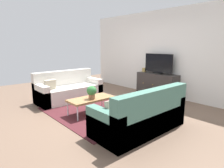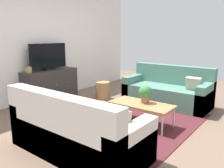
{
  "view_description": "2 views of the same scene",
  "coord_description": "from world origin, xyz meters",
  "px_view_note": "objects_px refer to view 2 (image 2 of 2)",
  "views": [
    {
      "loc": [
        3.66,
        -2.8,
        1.62
      ],
      "look_at": [
        0.0,
        0.39,
        0.64
      ],
      "focal_mm": 31.15,
      "sensor_mm": 36.0,
      "label": 1
    },
    {
      "loc": [
        -3.3,
        -2.17,
        1.53
      ],
      "look_at": [
        0.0,
        0.39,
        0.64
      ],
      "focal_mm": 36.67,
      "sensor_mm": 36.0,
      "label": 2
    }
  ],
  "objects_px": {
    "coffee_table": "(141,105)",
    "couch_left_side": "(74,134)",
    "couch_right_side": "(168,92)",
    "wicker_basket": "(103,90)",
    "potted_plant": "(145,93)",
    "mantel_clock": "(29,70)",
    "flat_screen_tv": "(48,57)",
    "tv_console": "(51,85)"
  },
  "relations": [
    {
      "from": "couch_right_side",
      "to": "mantel_clock",
      "type": "bearing_deg",
      "value": 129.58
    },
    {
      "from": "potted_plant",
      "to": "tv_console",
      "type": "xyz_separation_m",
      "value": [
        -0.04,
        2.56,
        -0.19
      ]
    },
    {
      "from": "couch_right_side",
      "to": "mantel_clock",
      "type": "height_order",
      "value": "same"
    },
    {
      "from": "couch_right_side",
      "to": "wicker_basket",
      "type": "distance_m",
      "value": 1.57
    },
    {
      "from": "couch_right_side",
      "to": "tv_console",
      "type": "relative_size",
      "value": 1.38
    },
    {
      "from": "tv_console",
      "to": "wicker_basket",
      "type": "bearing_deg",
      "value": -47.27
    },
    {
      "from": "wicker_basket",
      "to": "coffee_table",
      "type": "bearing_deg",
      "value": -118.72
    },
    {
      "from": "potted_plant",
      "to": "wicker_basket",
      "type": "relative_size",
      "value": 0.75
    },
    {
      "from": "coffee_table",
      "to": "mantel_clock",
      "type": "distance_m",
      "value": 2.62
    },
    {
      "from": "tv_console",
      "to": "flat_screen_tv",
      "type": "xyz_separation_m",
      "value": [
        -0.0,
        0.02,
        0.67
      ]
    },
    {
      "from": "potted_plant",
      "to": "flat_screen_tv",
      "type": "height_order",
      "value": "flat_screen_tv"
    },
    {
      "from": "couch_right_side",
      "to": "coffee_table",
      "type": "relative_size",
      "value": 1.72
    },
    {
      "from": "potted_plant",
      "to": "tv_console",
      "type": "relative_size",
      "value": 0.23
    },
    {
      "from": "couch_left_side",
      "to": "potted_plant",
      "type": "relative_size",
      "value": 5.98
    },
    {
      "from": "couch_right_side",
      "to": "wicker_basket",
      "type": "xyz_separation_m",
      "value": [
        -0.56,
        1.46,
        -0.08
      ]
    },
    {
      "from": "couch_left_side",
      "to": "wicker_basket",
      "type": "xyz_separation_m",
      "value": [
        2.31,
        1.46,
        -0.08
      ]
    },
    {
      "from": "couch_right_side",
      "to": "flat_screen_tv",
      "type": "height_order",
      "value": "flat_screen_tv"
    },
    {
      "from": "couch_right_side",
      "to": "potted_plant",
      "type": "height_order",
      "value": "couch_right_side"
    },
    {
      "from": "mantel_clock",
      "to": "couch_left_side",
      "type": "bearing_deg",
      "value": -110.96
    },
    {
      "from": "flat_screen_tv",
      "to": "wicker_basket",
      "type": "height_order",
      "value": "flat_screen_tv"
    },
    {
      "from": "coffee_table",
      "to": "couch_right_side",
      "type": "bearing_deg",
      "value": 6.29
    },
    {
      "from": "tv_console",
      "to": "flat_screen_tv",
      "type": "height_order",
      "value": "flat_screen_tv"
    },
    {
      "from": "coffee_table",
      "to": "couch_left_side",
      "type": "bearing_deg",
      "value": 173.58
    },
    {
      "from": "potted_plant",
      "to": "wicker_basket",
      "type": "xyz_separation_m",
      "value": [
        0.81,
        1.64,
        -0.35
      ]
    },
    {
      "from": "wicker_basket",
      "to": "couch_right_side",
      "type": "bearing_deg",
      "value": -68.85
    },
    {
      "from": "flat_screen_tv",
      "to": "couch_left_side",
      "type": "bearing_deg",
      "value": -121.41
    },
    {
      "from": "potted_plant",
      "to": "flat_screen_tv",
      "type": "bearing_deg",
      "value": 90.78
    },
    {
      "from": "flat_screen_tv",
      "to": "couch_right_side",
      "type": "bearing_deg",
      "value": -59.51
    },
    {
      "from": "couch_right_side",
      "to": "tv_console",
      "type": "height_order",
      "value": "couch_right_side"
    },
    {
      "from": "mantel_clock",
      "to": "tv_console",
      "type": "bearing_deg",
      "value": -0.0
    },
    {
      "from": "couch_right_side",
      "to": "coffee_table",
      "type": "bearing_deg",
      "value": -173.71
    },
    {
      "from": "couch_right_side",
      "to": "potted_plant",
      "type": "distance_m",
      "value": 1.41
    },
    {
      "from": "couch_left_side",
      "to": "wicker_basket",
      "type": "relative_size",
      "value": 4.47
    },
    {
      "from": "couch_right_side",
      "to": "tv_console",
      "type": "bearing_deg",
      "value": 120.7
    },
    {
      "from": "couch_left_side",
      "to": "coffee_table",
      "type": "relative_size",
      "value": 1.72
    },
    {
      "from": "couch_left_side",
      "to": "couch_right_side",
      "type": "relative_size",
      "value": 1.0
    },
    {
      "from": "couch_right_side",
      "to": "mantel_clock",
      "type": "relative_size",
      "value": 14.32
    },
    {
      "from": "couch_left_side",
      "to": "coffee_table",
      "type": "xyz_separation_m",
      "value": [
        1.42,
        -0.16,
        0.07
      ]
    },
    {
      "from": "potted_plant",
      "to": "flat_screen_tv",
      "type": "relative_size",
      "value": 0.31
    },
    {
      "from": "potted_plant",
      "to": "tv_console",
      "type": "height_order",
      "value": "tv_console"
    },
    {
      "from": "flat_screen_tv",
      "to": "mantel_clock",
      "type": "xyz_separation_m",
      "value": [
        -0.55,
        -0.02,
        -0.24
      ]
    },
    {
      "from": "tv_console",
      "to": "mantel_clock",
      "type": "distance_m",
      "value": 0.7
    }
  ]
}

